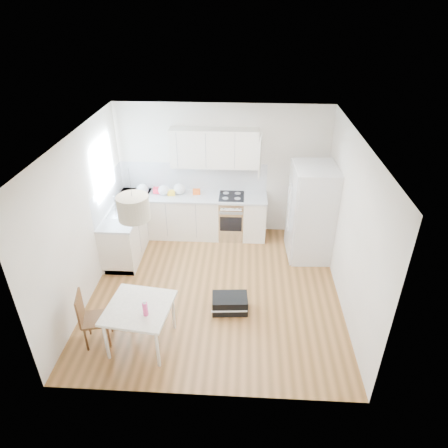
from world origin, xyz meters
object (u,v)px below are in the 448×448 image
object	(u,v)px
dining_table	(139,310)
gym_bag	(230,303)
dining_chair	(96,318)
refrigerator	(312,213)

from	to	relation	value
dining_table	gym_bag	distance (m)	1.54
dining_chair	gym_bag	size ratio (longest dim) A/B	1.57
refrigerator	gym_bag	xyz separation A→B (m)	(-1.45, -1.71, -0.78)
refrigerator	dining_chair	size ratio (longest dim) A/B	2.06
refrigerator	dining_chair	xyz separation A→B (m)	(-3.34, -2.48, -0.47)
dining_table	gym_bag	size ratio (longest dim) A/B	1.73
dining_table	dining_chair	bearing A→B (deg)	-172.62
dining_chair	refrigerator	bearing A→B (deg)	23.49
dining_table	dining_chair	world-z (taller)	dining_chair
dining_table	dining_chair	distance (m)	0.66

